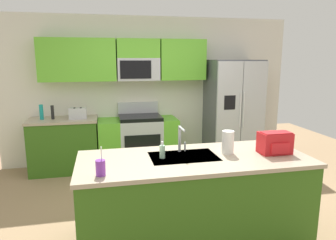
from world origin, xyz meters
The scene contains 14 objects.
ground_plane centered at (0.00, 0.00, 0.00)m, with size 9.00×9.00×0.00m, color #997A56.
kitchen_wall_unit centered at (-0.14, 2.08, 1.47)m, with size 5.20×0.43×2.60m.
back_counter centered at (-1.51, 1.80, 0.45)m, with size 1.11×0.63×0.90m.
range_oven centered at (-0.27, 1.80, 0.44)m, with size 1.36×0.61×1.10m.
refrigerator centered at (1.46, 1.73, 0.93)m, with size 0.90×0.76×1.85m.
island_counter centered at (0.02, -0.58, 0.45)m, with size 2.32×0.94×0.90m.
toaster centered at (-1.26, 1.75, 0.99)m, with size 0.28×0.16×0.18m.
pepper_mill centered at (-1.66, 1.80, 1.01)m, with size 0.05×0.05×0.23m, color black.
bottle_teal centered at (-1.83, 1.80, 1.02)m, with size 0.06×0.06×0.24m, color teal.
sink_faucet centered at (-0.07, -0.39, 1.07)m, with size 0.08×0.21×0.28m.
drink_cup_purple centered at (-0.90, -0.89, 0.97)m, with size 0.08×0.08×0.26m.
soap_dispenser centered at (-0.30, -0.54, 0.97)m, with size 0.06×0.06×0.17m.
paper_towel_roll centered at (0.40, -0.53, 1.02)m, with size 0.12×0.12×0.24m, color white.
backpack centered at (0.88, -0.63, 1.02)m, with size 0.32×0.22×0.23m.
Camera 1 is at (-0.86, -3.43, 1.88)m, focal length 33.00 mm.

